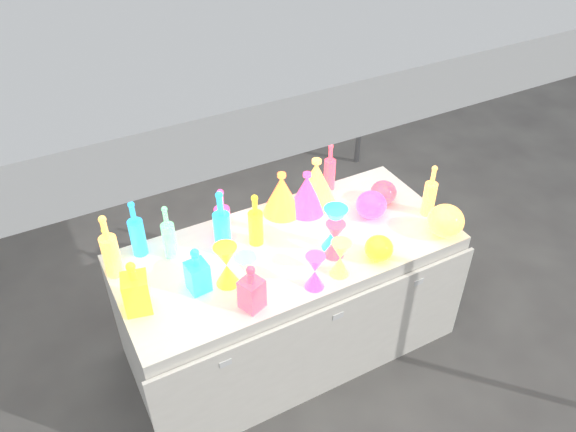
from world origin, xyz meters
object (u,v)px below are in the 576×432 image
display_table (289,297)px  lampshade_0 (282,193)px  hourglass_0 (335,240)px  cardboard_box_closed (122,138)px  globe_0 (379,249)px  decanter_0 (135,286)px  bottle_0 (109,249)px

display_table → lampshade_0: 0.59m
hourglass_0 → display_table: bearing=137.1°
cardboard_box_closed → globe_0: globe_0 is taller
display_table → decanter_0: (-0.81, -0.05, 0.52)m
bottle_0 → lampshade_0: size_ratio=1.05×
cardboard_box_closed → bottle_0: 2.45m
display_table → lampshade_0: bearing=68.9°
bottle_0 → globe_0: size_ratio=1.84×
cardboard_box_closed → decanter_0: bearing=-98.8°
globe_0 → lampshade_0: (-0.25, 0.58, 0.07)m
decanter_0 → hourglass_0: 0.99m
display_table → bottle_0: size_ratio=6.81×
hourglass_0 → globe_0: hourglass_0 is taller
bottle_0 → hourglass_0: bearing=-22.5°
display_table → decanter_0: size_ratio=6.53×
bottle_0 → globe_0: 1.33m
display_table → globe_0: 0.63m
hourglass_0 → globe_0: bearing=-34.4°
cardboard_box_closed → lampshade_0: 2.39m
cardboard_box_closed → bottle_0: bottle_0 is taller
display_table → bottle_0: bearing=162.9°
globe_0 → lampshade_0: size_ratio=0.57×
globe_0 → decanter_0: bearing=168.6°
hourglass_0 → globe_0: 0.23m
decanter_0 → display_table: bearing=16.8°
bottle_0 → decanter_0: decanter_0 is taller
bottle_0 → cardboard_box_closed: bearing=76.4°
decanter_0 → hourglass_0: decanter_0 is taller
cardboard_box_closed → bottle_0: (-0.55, -2.29, 0.68)m
display_table → bottle_0: bottle_0 is taller
display_table → globe_0: bearing=-38.8°
display_table → hourglass_0: hourglass_0 is taller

